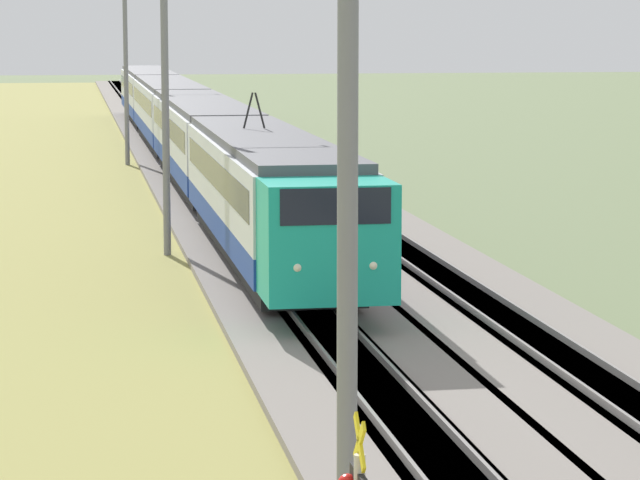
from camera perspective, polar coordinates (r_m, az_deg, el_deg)
ballast_main at (r=59.09m, az=-4.06°, el=1.51°), size 240.00×4.40×0.30m
ballast_adjacent at (r=59.63m, az=-0.04°, el=1.59°), size 240.00×4.40×0.30m
track_main at (r=59.09m, az=-4.06°, el=1.52°), size 240.00×1.57×0.45m
track_adjacent at (r=59.63m, az=-0.04°, el=1.60°), size 240.00×1.57×0.45m
grass_verge at (r=58.85m, az=-10.32°, el=1.29°), size 240.00×13.54×0.12m
passenger_train at (r=73.33m, az=-5.16°, el=4.48°), size 83.26×2.99×4.93m
catenary_mast_near at (r=15.86m, az=1.24°, el=-0.49°), size 0.22×2.56×8.90m
catenary_mast_mid at (r=44.94m, az=-5.78°, el=5.41°), size 0.22×2.56×9.41m
catenary_mast_far at (r=74.26m, az=-7.28°, el=6.58°), size 0.22×2.56×9.71m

